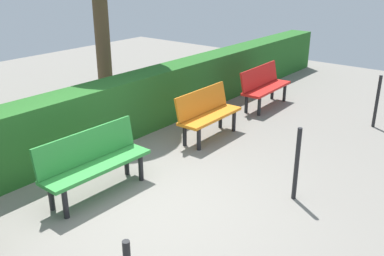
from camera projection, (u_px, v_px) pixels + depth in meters
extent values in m
plane|color=gray|center=(144.00, 206.00, 5.50)|extent=(19.16, 19.16, 0.00)
cube|color=red|center=(267.00, 88.00, 9.12)|extent=(1.50, 0.47, 0.05)
cube|color=red|center=(260.00, 76.00, 9.14)|extent=(1.49, 0.18, 0.42)
cylinder|color=black|center=(284.00, 93.00, 9.57)|extent=(0.07, 0.07, 0.39)
cylinder|color=black|center=(272.00, 91.00, 9.73)|extent=(0.07, 0.07, 0.39)
cylinder|color=black|center=(259.00, 106.00, 8.67)|extent=(0.07, 0.07, 0.39)
cylinder|color=black|center=(246.00, 104.00, 8.84)|extent=(0.07, 0.07, 0.39)
cube|color=orange|center=(211.00, 116.00, 7.47)|extent=(1.38, 0.44, 0.05)
cube|color=orange|center=(202.00, 101.00, 7.49)|extent=(1.38, 0.15, 0.42)
cylinder|color=black|center=(234.00, 121.00, 7.86)|extent=(0.07, 0.07, 0.39)
cylinder|color=black|center=(220.00, 118.00, 8.03)|extent=(0.07, 0.07, 0.39)
cylinder|color=black|center=(199.00, 139.00, 7.07)|extent=(0.07, 0.07, 0.39)
cylinder|color=black|center=(185.00, 135.00, 7.24)|extent=(0.07, 0.07, 0.39)
cube|color=#2D8C38|center=(98.00, 166.00, 5.63)|extent=(1.57, 0.45, 0.05)
cube|color=#2D8C38|center=(87.00, 146.00, 5.66)|extent=(1.57, 0.13, 0.42)
cylinder|color=black|center=(141.00, 168.00, 6.07)|extent=(0.07, 0.07, 0.39)
cylinder|color=black|center=(127.00, 162.00, 6.25)|extent=(0.07, 0.07, 0.39)
cylinder|color=black|center=(65.00, 204.00, 5.17)|extent=(0.07, 0.07, 0.39)
cylinder|color=black|center=(51.00, 196.00, 5.34)|extent=(0.07, 0.07, 0.39)
cube|color=#266023|center=(104.00, 114.00, 7.23)|extent=(15.16, 0.60, 1.05)
cylinder|color=brown|center=(103.00, 40.00, 8.79)|extent=(0.31, 0.31, 2.86)
cylinder|color=black|center=(377.00, 102.00, 7.96)|extent=(0.06, 0.06, 1.00)
cylinder|color=black|center=(297.00, 164.00, 5.49)|extent=(0.06, 0.06, 1.00)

